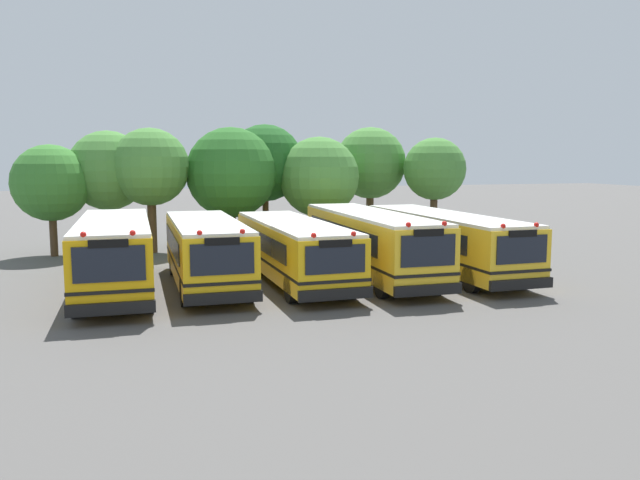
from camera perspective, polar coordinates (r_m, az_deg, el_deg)
The scene contains 14 objects.
ground_plane at distance 25.35m, azimuth -2.56°, elevation -3.69°, with size 160.00×160.00×0.00m, color #514F4C.
school_bus_0 at distance 24.23m, azimuth -17.91°, elevation -1.06°, with size 2.61×10.22×2.78m.
school_bus_1 at distance 24.44m, azimuth -10.16°, elevation -0.89°, with size 2.53×9.34×2.65m.
school_bus_2 at distance 25.11m, azimuth -2.43°, elevation -0.72°, with size 2.68×10.47×2.51m.
school_bus_3 at distance 26.11m, azimuth 4.50°, elevation -0.13°, with size 2.51×10.99×2.78m.
school_bus_4 at distance 27.61m, azimuth 10.99°, elevation 0.02°, with size 2.66×11.31×2.64m.
tree_0 at distance 34.01m, azimuth -22.91°, elevation 4.66°, with size 3.77×3.77×5.53m.
tree_1 at distance 34.67m, azimuth -18.23°, elevation 5.83°, with size 4.07×4.07×6.25m.
tree_2 at distance 33.73m, azimuth -14.84°, elevation 6.41°, with size 3.95×3.95×6.38m.
tree_3 at distance 34.18m, azimuth -7.78°, elevation 6.10°, with size 4.78×4.78×6.47m.
tree_4 at distance 35.65m, azimuth -4.87°, elevation 6.99°, with size 4.27×4.27×6.71m.
tree_5 at distance 34.80m, azimuth 0.10°, elevation 5.79°, with size 4.36×4.36×6.01m.
tree_6 at distance 38.55m, azimuth 4.61°, elevation 6.93°, with size 4.26×4.26×6.69m.
tree_7 at distance 37.26m, azimuth 10.28°, elevation 6.16°, with size 3.56×3.56×6.01m.
Camera 1 is at (-6.08, -24.13, 4.85)m, focal length 35.74 mm.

